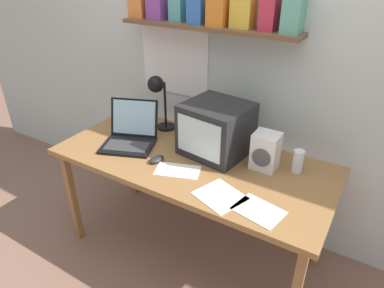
# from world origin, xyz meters

# --- Properties ---
(ground_plane) EXTENTS (12.00, 12.00, 0.00)m
(ground_plane) POSITION_xyz_m (0.00, 0.00, 0.00)
(ground_plane) COLOR #886250
(back_wall) EXTENTS (5.60, 0.24, 2.60)m
(back_wall) POSITION_xyz_m (-0.01, 0.52, 1.31)
(back_wall) COLOR silver
(back_wall) RESTS_ON ground_plane
(corner_desk) EXTENTS (1.69, 0.77, 0.76)m
(corner_desk) POSITION_xyz_m (0.00, 0.00, 0.70)
(corner_desk) COLOR #99693B
(corner_desk) RESTS_ON ground_plane
(crt_monitor) EXTENTS (0.41, 0.40, 0.32)m
(crt_monitor) POSITION_xyz_m (0.08, 0.14, 0.92)
(crt_monitor) COLOR #232326
(crt_monitor) RESTS_ON corner_desk
(laptop) EXTENTS (0.42, 0.42, 0.26)m
(laptop) POSITION_xyz_m (-0.45, -0.03, 0.82)
(laptop) COLOR black
(laptop) RESTS_ON corner_desk
(desk_lamp) EXTENTS (0.15, 0.18, 0.39)m
(desk_lamp) POSITION_xyz_m (-0.40, 0.22, 1.04)
(desk_lamp) COLOR black
(desk_lamp) RESTS_ON corner_desk
(juice_glass) EXTENTS (0.06, 0.06, 0.14)m
(juice_glass) POSITION_xyz_m (0.58, 0.19, 0.82)
(juice_glass) COLOR white
(juice_glass) RESTS_ON corner_desk
(space_heater) EXTENTS (0.14, 0.13, 0.22)m
(space_heater) POSITION_xyz_m (0.41, 0.13, 0.87)
(space_heater) COLOR white
(space_heater) RESTS_ON corner_desk
(computer_mouse) EXTENTS (0.08, 0.11, 0.03)m
(computer_mouse) POSITION_xyz_m (-0.16, -0.14, 0.77)
(computer_mouse) COLOR #232326
(computer_mouse) RESTS_ON corner_desk
(printed_handout) EXTENTS (0.29, 0.22, 0.00)m
(printed_handout) POSITION_xyz_m (-0.00, -0.16, 0.76)
(printed_handout) COLOR silver
(printed_handout) RESTS_ON corner_desk
(loose_paper_near_monitor) EXTENTS (0.26, 0.21, 0.00)m
(loose_paper_near_monitor) POSITION_xyz_m (0.53, -0.25, 0.76)
(loose_paper_near_monitor) COLOR silver
(loose_paper_near_monitor) RESTS_ON corner_desk
(loose_paper_near_laptop) EXTENTS (0.29, 0.27, 0.00)m
(loose_paper_near_laptop) POSITION_xyz_m (0.32, -0.24, 0.76)
(loose_paper_near_laptop) COLOR white
(loose_paper_near_laptop) RESTS_ON corner_desk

